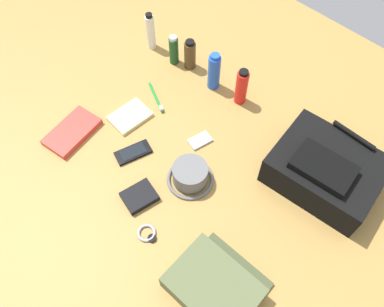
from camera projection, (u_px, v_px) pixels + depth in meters
The scene contains 16 objects.
ground_plane at pixel (192, 161), 1.46m from camera, with size 2.64×2.02×0.02m, color #A07A3B.
backpack at pixel (325, 170), 1.35m from camera, with size 0.38×0.32×0.16m.
toiletry_pouch at pixel (214, 286), 1.17m from camera, with size 0.26×0.24×0.07m.
bucket_hat at pixel (190, 175), 1.38m from camera, with size 0.17×0.17×0.08m.
toothpaste_tube at pixel (151, 31), 1.70m from camera, with size 0.04×0.04×0.17m.
shampoo_bottle at pixel (174, 50), 1.66m from camera, with size 0.04×0.04×0.14m.
cologne_bottle at pixel (190, 55), 1.65m from camera, with size 0.05×0.05×0.14m.
deodorant_spray at pixel (214, 72), 1.57m from camera, with size 0.05×0.05×0.17m.
sunscreen_spray at pixel (242, 87), 1.53m from camera, with size 0.05×0.05×0.17m.
paperback_novel at pixel (72, 132), 1.50m from camera, with size 0.15×0.23×0.02m.
cell_phone at pixel (133, 152), 1.46m from camera, with size 0.10×0.14×0.01m.
media_player at pixel (200, 141), 1.49m from camera, with size 0.07×0.09×0.01m.
wristwatch at pixel (147, 234), 1.29m from camera, with size 0.07×0.06×0.01m.
toothbrush at pixel (157, 99), 1.59m from camera, with size 0.15×0.08×0.02m.
wallet at pixel (139, 196), 1.36m from camera, with size 0.09×0.11×0.02m, color black.
notepad at pixel (130, 116), 1.55m from camera, with size 0.11×0.15×0.02m, color beige.
Camera 1 is at (0.53, -0.54, 1.24)m, focal length 37.15 mm.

